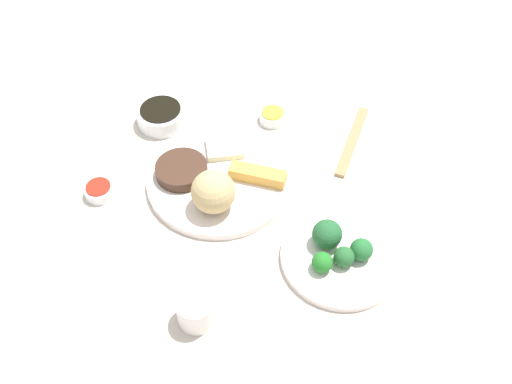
{
  "coord_description": "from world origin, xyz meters",
  "views": [
    {
      "loc": [
        0.71,
        0.07,
        0.85
      ],
      "look_at": [
        0.03,
        0.05,
        0.06
      ],
      "focal_mm": 39.81,
      "sensor_mm": 36.0,
      "label": 1
    }
  ],
  "objects_px": {
    "soy_sauce_bowl": "(161,116)",
    "chopsticks_pair": "(352,141)",
    "teacup": "(196,310)",
    "sauce_ramekin_hot_mustard": "(273,117)",
    "broccoli_plate": "(341,257)",
    "sauce_ramekin_sweet_and_sour": "(99,191)",
    "main_plate": "(220,179)"
  },
  "relations": [
    {
      "from": "soy_sauce_bowl",
      "to": "chopsticks_pair",
      "type": "relative_size",
      "value": 0.5
    },
    {
      "from": "teacup",
      "to": "sauce_ramekin_hot_mustard",
      "type": "bearing_deg",
      "value": 166.27
    },
    {
      "from": "broccoli_plate",
      "to": "chopsticks_pair",
      "type": "bearing_deg",
      "value": 171.48
    },
    {
      "from": "soy_sauce_bowl",
      "to": "chopsticks_pair",
      "type": "bearing_deg",
      "value": 83.16
    },
    {
      "from": "sauce_ramekin_hot_mustard",
      "to": "chopsticks_pair",
      "type": "bearing_deg",
      "value": 69.77
    },
    {
      "from": "sauce_ramekin_sweet_and_sour",
      "to": "broccoli_plate",
      "type": "bearing_deg",
      "value": 73.36
    },
    {
      "from": "broccoli_plate",
      "to": "sauce_ramekin_hot_mustard",
      "type": "height_order",
      "value": "sauce_ramekin_hot_mustard"
    },
    {
      "from": "main_plate",
      "to": "chopsticks_pair",
      "type": "height_order",
      "value": "main_plate"
    },
    {
      "from": "broccoli_plate",
      "to": "sauce_ramekin_sweet_and_sour",
      "type": "distance_m",
      "value": 0.47
    },
    {
      "from": "main_plate",
      "to": "sauce_ramekin_hot_mustard",
      "type": "xyz_separation_m",
      "value": [
        -0.18,
        0.1,
        0.0
      ]
    },
    {
      "from": "broccoli_plate",
      "to": "soy_sauce_bowl",
      "type": "distance_m",
      "value": 0.5
    },
    {
      "from": "chopsticks_pair",
      "to": "sauce_ramekin_sweet_and_sour",
      "type": "bearing_deg",
      "value": -72.24
    },
    {
      "from": "soy_sauce_bowl",
      "to": "sauce_ramekin_sweet_and_sour",
      "type": "height_order",
      "value": "soy_sauce_bowl"
    },
    {
      "from": "soy_sauce_bowl",
      "to": "sauce_ramekin_hot_mustard",
      "type": "relative_size",
      "value": 1.84
    },
    {
      "from": "sauce_ramekin_sweet_and_sour",
      "to": "chopsticks_pair",
      "type": "height_order",
      "value": "sauce_ramekin_sweet_and_sour"
    },
    {
      "from": "main_plate",
      "to": "teacup",
      "type": "height_order",
      "value": "teacup"
    },
    {
      "from": "sauce_ramekin_sweet_and_sour",
      "to": "sauce_ramekin_hot_mustard",
      "type": "relative_size",
      "value": 1.0
    },
    {
      "from": "main_plate",
      "to": "sauce_ramekin_hot_mustard",
      "type": "bearing_deg",
      "value": 151.0
    },
    {
      "from": "teacup",
      "to": "soy_sauce_bowl",
      "type": "bearing_deg",
      "value": -165.5
    },
    {
      "from": "main_plate",
      "to": "soy_sauce_bowl",
      "type": "bearing_deg",
      "value": -140.87
    },
    {
      "from": "main_plate",
      "to": "sauce_ramekin_hot_mustard",
      "type": "relative_size",
      "value": 4.99
    },
    {
      "from": "soy_sauce_bowl",
      "to": "teacup",
      "type": "relative_size",
      "value": 1.71
    },
    {
      "from": "main_plate",
      "to": "soy_sauce_bowl",
      "type": "relative_size",
      "value": 2.71
    },
    {
      "from": "sauce_ramekin_hot_mustard",
      "to": "teacup",
      "type": "xyz_separation_m",
      "value": [
        0.48,
        -0.12,
        0.02
      ]
    },
    {
      "from": "soy_sauce_bowl",
      "to": "chopsticks_pair",
      "type": "height_order",
      "value": "soy_sauce_bowl"
    },
    {
      "from": "main_plate",
      "to": "sauce_ramekin_hot_mustard",
      "type": "height_order",
      "value": "sauce_ramekin_hot_mustard"
    },
    {
      "from": "main_plate",
      "to": "chopsticks_pair",
      "type": "relative_size",
      "value": 1.35
    },
    {
      "from": "soy_sauce_bowl",
      "to": "teacup",
      "type": "height_order",
      "value": "teacup"
    },
    {
      "from": "broccoli_plate",
      "to": "soy_sauce_bowl",
      "type": "height_order",
      "value": "soy_sauce_bowl"
    },
    {
      "from": "soy_sauce_bowl",
      "to": "sauce_ramekin_hot_mustard",
      "type": "height_order",
      "value": "soy_sauce_bowl"
    },
    {
      "from": "main_plate",
      "to": "broccoli_plate",
      "type": "relative_size",
      "value": 1.35
    },
    {
      "from": "teacup",
      "to": "sauce_ramekin_sweet_and_sour",
      "type": "bearing_deg",
      "value": -140.7
    }
  ]
}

